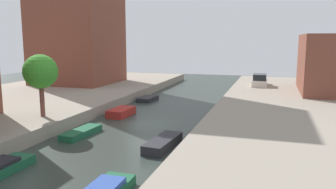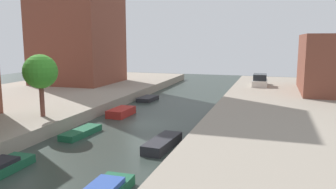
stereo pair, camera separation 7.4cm
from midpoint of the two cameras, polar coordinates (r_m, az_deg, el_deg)
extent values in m
plane|color=#2D3833|center=(28.11, -4.09, -5.10)|extent=(84.00, 84.00, 0.00)
cylinder|color=brown|center=(28.11, -20.56, -0.87)|extent=(0.36, 0.36, 2.61)
sphere|color=#378927|center=(27.82, -20.82, 3.66)|extent=(2.64, 2.64, 2.64)
cube|color=beige|center=(45.95, 15.17, 1.97)|extent=(1.94, 4.67, 0.79)
cube|color=#1E2328|center=(45.52, 15.20, 2.89)|extent=(1.69, 2.58, 0.76)
cube|color=#195638|center=(20.36, -26.10, -10.99)|extent=(1.50, 3.42, 0.48)
cube|color=#195638|center=(25.71, -14.52, -6.23)|extent=(1.46, 3.83, 0.46)
cube|color=maroon|center=(31.46, -7.98, -2.97)|extent=(1.67, 3.19, 0.70)
cube|color=#232328|center=(38.97, -3.53, -0.72)|extent=(1.76, 3.13, 0.46)
cube|color=#2D4C9E|center=(15.56, -10.82, -15.01)|extent=(1.28, 1.98, 0.23)
cube|color=#232328|center=(22.10, -0.95, -8.23)|extent=(1.60, 4.08, 0.64)
camera|label=1|loc=(0.04, -90.06, -0.01)|focal=36.09mm
camera|label=2|loc=(0.04, 89.94, 0.01)|focal=36.09mm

